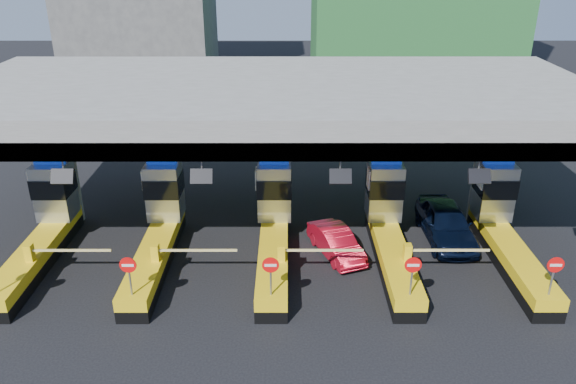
{
  "coord_description": "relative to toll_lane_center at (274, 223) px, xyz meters",
  "views": [
    {
      "loc": [
        0.6,
        -21.55,
        12.54
      ],
      "look_at": [
        0.62,
        0.0,
        3.0
      ],
      "focal_mm": 35.0,
      "sensor_mm": 36.0,
      "label": 1
    }
  ],
  "objects": [
    {
      "name": "ground",
      "position": [
        -0.0,
        -0.28,
        -1.4
      ],
      "size": [
        120.0,
        120.0,
        0.0
      ],
      "primitive_type": "plane",
      "color": "black",
      "rests_on": "ground"
    },
    {
      "name": "toll_canopy",
      "position": [
        -0.0,
        2.59,
        4.74
      ],
      "size": [
        28.0,
        12.09,
        7.0
      ],
      "color": "slate",
      "rests_on": "ground"
    },
    {
      "name": "toll_lane_far_left",
      "position": [
        -10.0,
        0.0,
        0.0
      ],
      "size": [
        4.43,
        8.0,
        4.16
      ],
      "color": "black",
      "rests_on": "ground"
    },
    {
      "name": "toll_lane_left",
      "position": [
        -5.0,
        0.0,
        0.0
      ],
      "size": [
        4.43,
        8.0,
        4.16
      ],
      "color": "black",
      "rests_on": "ground"
    },
    {
      "name": "toll_lane_center",
      "position": [
        0.0,
        0.0,
        0.0
      ],
      "size": [
        4.43,
        8.0,
        4.16
      ],
      "color": "black",
      "rests_on": "ground"
    },
    {
      "name": "toll_lane_right",
      "position": [
        5.0,
        0.0,
        0.0
      ],
      "size": [
        4.43,
        8.0,
        4.16
      ],
      "color": "black",
      "rests_on": "ground"
    },
    {
      "name": "toll_lane_far_right",
      "position": [
        10.0,
        0.0,
        0.0
      ],
      "size": [
        4.43,
        8.0,
        4.16
      ],
      "color": "black",
      "rests_on": "ground"
    },
    {
      "name": "van",
      "position": [
        7.86,
        1.08,
        -0.55
      ],
      "size": [
        2.12,
        5.02,
        1.7
      ],
      "primitive_type": "imported",
      "rotation": [
        0.0,
        0.0,
        0.02
      ],
      "color": "black",
      "rests_on": "ground"
    },
    {
      "name": "red_car",
      "position": [
        2.72,
        -0.32,
        -0.79
      ],
      "size": [
        2.52,
        3.89,
        1.21
      ],
      "primitive_type": "imported",
      "rotation": [
        0.0,
        0.0,
        0.37
      ],
      "color": "#B10D20",
      "rests_on": "ground"
    }
  ]
}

